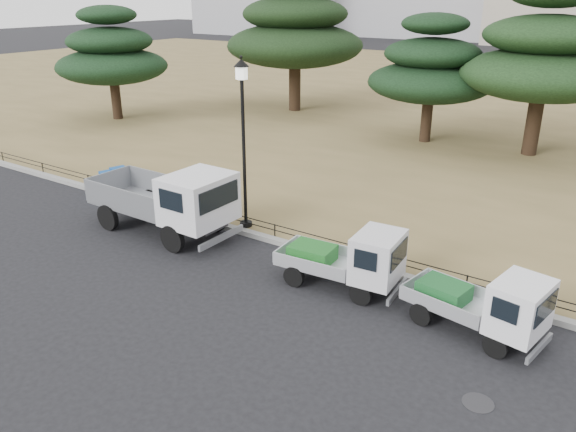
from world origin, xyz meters
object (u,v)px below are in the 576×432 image
Objects in this scene: street_lamp at (243,117)px; tarp_pile at (119,180)px; truck_large at (167,198)px; truck_kei_front at (348,259)px; truck_kei_rear at (484,303)px.

tarp_pile is (-6.23, 0.13, -3.19)m from street_lamp.
truck_large is 1.53× the size of truck_kei_front.
tarp_pile is at bearing 178.79° from street_lamp.
truck_kei_front is (6.44, 0.02, -0.37)m from truck_large.
truck_large is 3.50m from street_lamp.
truck_kei_rear is at bearing -12.27° from street_lamp.
truck_kei_rear is 0.62× the size of street_lamp.
tarp_pile is at bearing -177.49° from truck_kei_rear.
street_lamp is at bearing -1.21° from tarp_pile.
truck_kei_rear is at bearing -7.93° from truck_kei_front.
truck_kei_front is 3.55m from truck_kei_rear.
truck_kei_rear reaches higher than tarp_pile.
street_lamp is at bearing 177.77° from truck_kei_rear.
truck_kei_rear is 14.46m from tarp_pile.
truck_kei_rear is (3.54, -0.22, -0.04)m from truck_kei_front.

